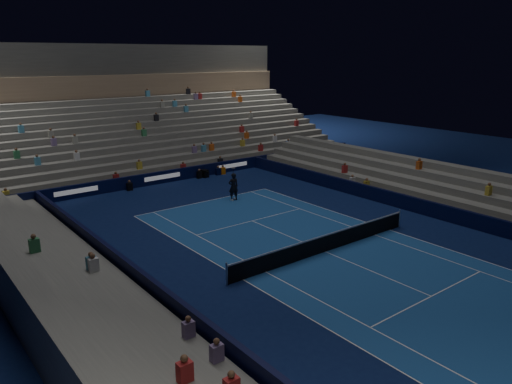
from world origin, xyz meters
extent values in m
plane|color=#0B1845|center=(0.00, 0.00, 0.00)|extent=(90.00, 90.00, 0.00)
cube|color=#1A4B94|center=(0.00, 0.00, 0.01)|extent=(10.97, 23.77, 0.01)
cube|color=black|center=(0.00, 18.50, 0.50)|extent=(44.00, 0.25, 1.00)
cube|color=black|center=(9.70, 0.00, 0.50)|extent=(0.25, 37.00, 1.00)
cube|color=black|center=(-9.70, 0.00, 0.50)|extent=(0.25, 37.00, 1.00)
cube|color=slate|center=(0.00, 19.50, 0.25)|extent=(44.00, 1.00, 0.50)
cube|color=slate|center=(0.00, 20.50, 0.50)|extent=(44.00, 1.00, 1.00)
cube|color=slate|center=(0.00, 21.50, 0.75)|extent=(44.00, 1.00, 1.50)
cube|color=slate|center=(0.00, 22.50, 1.00)|extent=(44.00, 1.00, 2.00)
cube|color=slate|center=(0.00, 23.50, 1.25)|extent=(44.00, 1.00, 2.50)
cube|color=slate|center=(0.00, 24.50, 1.50)|extent=(44.00, 1.00, 3.00)
cube|color=slate|center=(0.00, 25.50, 1.75)|extent=(44.00, 1.00, 3.50)
cube|color=slate|center=(0.00, 26.50, 2.00)|extent=(44.00, 1.00, 4.00)
cube|color=slate|center=(0.00, 27.50, 2.25)|extent=(44.00, 1.00, 4.50)
cube|color=slate|center=(0.00, 28.50, 2.50)|extent=(44.00, 1.00, 5.00)
cube|color=slate|center=(0.00, 29.50, 2.75)|extent=(44.00, 1.00, 5.50)
cube|color=slate|center=(0.00, 30.50, 3.00)|extent=(44.00, 1.00, 6.00)
cube|color=#8A6F55|center=(0.00, 31.60, 7.10)|extent=(44.00, 0.60, 2.20)
cube|color=#41413F|center=(0.00, 33.00, 9.70)|extent=(44.00, 2.40, 3.00)
cube|color=slate|center=(10.50, 0.00, 0.25)|extent=(1.00, 37.00, 0.50)
cube|color=slate|center=(11.50, 0.00, 0.50)|extent=(1.00, 37.00, 1.00)
cube|color=slate|center=(12.50, 0.00, 0.75)|extent=(1.00, 37.00, 1.50)
cube|color=slate|center=(13.50, 0.00, 1.00)|extent=(1.00, 37.00, 2.00)
cube|color=slate|center=(14.50, 0.00, 1.25)|extent=(1.00, 37.00, 2.50)
cube|color=slate|center=(-10.50, 0.00, 0.25)|extent=(1.00, 37.00, 0.50)
cube|color=slate|center=(-11.50, 0.00, 0.50)|extent=(1.00, 37.00, 1.00)
cube|color=slate|center=(-12.50, 0.00, 0.75)|extent=(1.00, 37.00, 1.50)
cube|color=slate|center=(-13.50, 0.00, 1.00)|extent=(1.00, 37.00, 2.00)
cube|color=slate|center=(-14.50, 0.00, 1.25)|extent=(1.00, 37.00, 2.50)
cylinder|color=#B2B2B7|center=(-6.40, 0.00, 0.55)|extent=(0.10, 0.10, 1.10)
cylinder|color=#B2B2B7|center=(6.40, 0.00, 0.55)|extent=(0.10, 0.10, 1.10)
cube|color=black|center=(0.00, 0.00, 0.45)|extent=(12.80, 0.03, 0.90)
cube|color=white|center=(0.00, 0.00, 0.94)|extent=(12.80, 0.04, 0.08)
imported|color=black|center=(1.78, 10.90, 1.01)|extent=(0.83, 0.64, 2.02)
cube|color=black|center=(3.84, 18.05, 0.33)|extent=(0.58, 0.67, 0.65)
cylinder|color=black|center=(3.84, 17.58, 0.52)|extent=(0.22, 0.37, 0.16)
camera|label=1|loc=(-17.98, -16.92, 10.17)|focal=34.48mm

